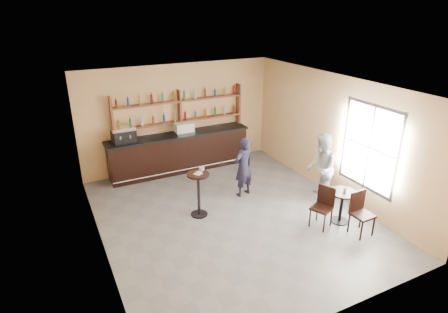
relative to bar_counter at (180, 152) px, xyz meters
name	(u,v)px	position (x,y,z in m)	size (l,w,h in m)	color
floor	(231,216)	(0.14, -3.15, -0.59)	(7.00, 7.00, 0.00)	slate
ceiling	(232,86)	(0.14, -3.15, 2.61)	(7.00, 7.00, 0.00)	white
wall_back	(179,117)	(0.14, 0.35, 1.01)	(7.00, 7.00, 0.00)	tan
wall_front	(340,235)	(0.14, -6.65, 1.01)	(7.00, 7.00, 0.00)	tan
wall_left	(95,182)	(-2.86, -3.15, 1.01)	(7.00, 7.00, 0.00)	tan
wall_right	(334,136)	(3.14, -3.15, 1.01)	(7.00, 7.00, 0.00)	tan
window_pane	(369,148)	(3.14, -4.35, 1.11)	(2.00, 2.00, 0.00)	white
window_frame	(369,148)	(3.13, -4.35, 1.11)	(0.04, 1.70, 2.10)	black
shelf_unit	(180,111)	(0.14, 0.22, 1.22)	(4.00, 0.26, 1.40)	brown
liquor_bottles	(180,106)	(0.14, 0.22, 1.39)	(3.68, 0.10, 1.00)	#8C5919
bar_counter	(180,152)	(0.00, 0.00, 0.00)	(4.37, 0.85, 1.18)	black
espresso_machine	(124,135)	(-1.63, 0.00, 0.82)	(0.63, 0.40, 0.45)	black
pastry_case	(184,128)	(0.16, 0.00, 0.76)	(0.56, 0.45, 0.33)	silver
pedestal_table	(199,195)	(-0.52, -2.72, -0.04)	(0.54, 0.54, 1.11)	black
napkin	(198,174)	(-0.52, -2.72, 0.52)	(0.17, 0.17, 0.00)	white
donut	(199,173)	(-0.51, -2.73, 0.55)	(0.14, 0.14, 0.05)	#BD7045
cup_pedestal	(202,169)	(-0.38, -2.62, 0.57)	(0.12, 0.12, 0.10)	white
man_main	(243,167)	(0.95, -2.28, 0.22)	(0.59, 0.39, 1.63)	black
cafe_table	(341,207)	(2.34, -4.50, -0.19)	(0.63, 0.63, 0.79)	black
cup_cafe	(345,190)	(2.39, -4.50, 0.25)	(0.10, 0.10, 0.09)	white
chair_west	(322,208)	(1.79, -4.45, -0.11)	(0.42, 0.42, 0.97)	black
chair_south	(363,214)	(2.39, -5.10, -0.09)	(0.43, 0.43, 1.00)	black
patron_second	(321,169)	(2.56, -3.44, 0.32)	(0.89, 0.69, 1.83)	#939398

